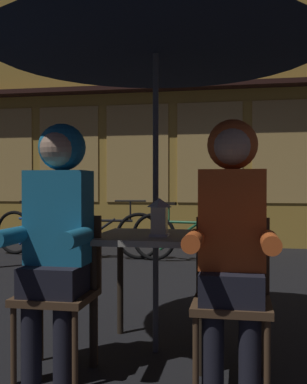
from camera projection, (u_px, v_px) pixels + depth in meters
ground_plane at (156, 352)px, 2.94m from camera, size 60.00×60.00×0.00m
cafe_table at (156, 250)px, 2.93m from camera, size 0.72×0.72×0.74m
patio_umbrella at (156, 23)px, 2.91m from camera, size 2.10×2.10×2.31m
lantern at (159, 216)px, 2.82m from camera, size 0.11×0.11×0.23m
chair_left at (61, 283)px, 2.66m from camera, size 0.40×0.40×0.87m
chair_right at (232, 290)px, 2.48m from camera, size 0.40×0.40×0.87m
person_left_hooded at (57, 221)px, 2.60m from camera, size 0.45×0.56×1.40m
person_right_hooded at (232, 224)px, 2.42m from camera, size 0.45×0.56×1.40m
shopfront_building at (211, 69)px, 8.20m from camera, size 10.00×0.93×6.20m
bicycle_nearest at (43, 233)px, 6.90m from camera, size 1.66×0.34×0.84m
bicycle_second at (103, 235)px, 6.62m from camera, size 1.67×0.26×0.84m
bicycle_third at (189, 237)px, 6.30m from camera, size 1.66×0.37×0.84m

